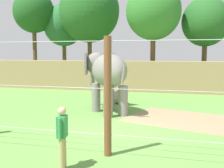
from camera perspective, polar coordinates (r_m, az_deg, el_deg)
name	(u,v)px	position (r m, az deg, el deg)	size (l,w,h in m)	color
ground_plane	(121,130)	(11.02, 1.94, -9.61)	(120.00, 120.00, 0.00)	#609342
dirt_patch	(196,121)	(13.09, 17.15, -7.30)	(6.10, 3.75, 0.01)	#937F5B
embankment_wall	(153,76)	(22.33, 8.52, 1.61)	(36.00, 1.80, 2.43)	#997F56
elephant	(106,73)	(14.03, -1.18, 2.33)	(3.33, 3.60, 3.09)	gray
enrichment_ball	(118,97)	(16.64, 1.25, -2.65)	(0.86, 0.86, 0.86)	tan
cable_fence	(103,97)	(8.04, -1.78, -2.65)	(12.24, 0.22, 3.53)	brown
zookeeper	(62,135)	(7.33, -10.29, -10.44)	(0.28, 0.58, 1.67)	tan
tree_far_left	(89,11)	(28.81, -4.73, 14.88)	(6.08, 6.08, 10.53)	brown
tree_left_of_centre	(34,12)	(31.85, -15.97, 14.17)	(4.37, 4.37, 9.85)	brown
tree_behind_wall	(153,12)	(24.74, 8.61, 14.68)	(4.75, 4.75, 9.18)	brown
tree_right_of_centre	(64,25)	(32.11, -9.98, 11.92)	(4.52, 4.52, 8.61)	brown
tree_far_right	(205,22)	(26.19, 18.86, 12.07)	(4.16, 4.16, 8.02)	brown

